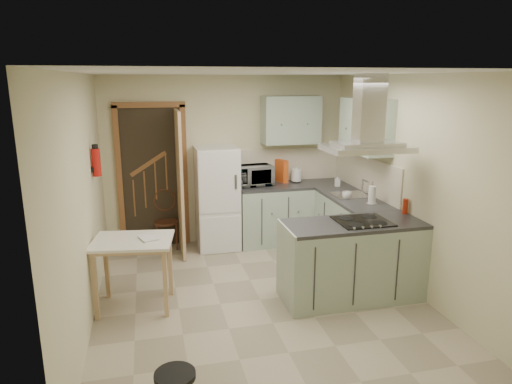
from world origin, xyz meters
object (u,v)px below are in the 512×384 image
object	(u,v)px
extractor_hood	(367,148)
microwave	(254,175)
fridge	(217,198)
drop_leaf_table	(135,274)
bentwood_chair	(166,222)
peninsula	(352,260)

from	to	relation	value
extractor_hood	microwave	world-z (taller)	extractor_hood
fridge	extractor_hood	size ratio (longest dim) A/B	1.67
extractor_hood	drop_leaf_table	world-z (taller)	extractor_hood
extractor_hood	bentwood_chair	size ratio (longest dim) A/B	1.15
peninsula	extractor_hood	world-z (taller)	extractor_hood
drop_leaf_table	bentwood_chair	distance (m)	1.83
fridge	peninsula	size ratio (longest dim) A/B	0.97
extractor_hood	bentwood_chair	xyz separation A→B (m)	(-2.07, 2.12, -1.33)
fridge	bentwood_chair	bearing A→B (deg)	169.21
peninsula	drop_leaf_table	distance (m)	2.41
drop_leaf_table	bentwood_chair	xyz separation A→B (m)	(0.42, 1.78, 0.00)
fridge	bentwood_chair	distance (m)	0.84
extractor_hood	microwave	xyz separation A→B (m)	(-0.76, 2.04, -0.67)
fridge	bentwood_chair	xyz separation A→B (m)	(-0.74, 0.14, -0.36)
extractor_hood	peninsula	bearing A→B (deg)	180.00
bentwood_chair	microwave	bearing A→B (deg)	-2.52
peninsula	extractor_hood	bearing A→B (deg)	0.00
fridge	bentwood_chair	size ratio (longest dim) A/B	1.92
bentwood_chair	fridge	bearing A→B (deg)	-9.74
extractor_hood	drop_leaf_table	distance (m)	2.84
extractor_hood	fridge	bearing A→B (deg)	123.79
peninsula	fridge	bearing A→B (deg)	121.74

